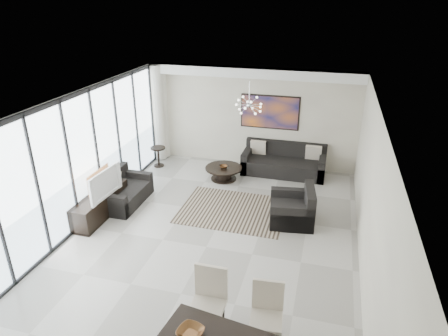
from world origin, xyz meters
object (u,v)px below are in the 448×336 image
(coffee_table, at_px, (224,172))
(sofa_main, at_px, (284,164))
(television, at_px, (101,183))
(tv_console, at_px, (100,205))

(coffee_table, height_order, sofa_main, sofa_main)
(television, bearing_deg, tv_console, 76.76)
(coffee_table, relative_size, tv_console, 0.57)
(sofa_main, height_order, television, television)
(tv_console, bearing_deg, sofa_main, 42.84)
(coffee_table, distance_m, tv_console, 3.48)
(sofa_main, bearing_deg, coffee_table, -150.89)
(tv_console, distance_m, television, 0.62)
(sofa_main, distance_m, television, 5.12)
(tv_console, xyz_separation_m, television, (0.16, -0.05, 0.60))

